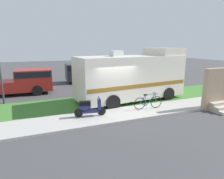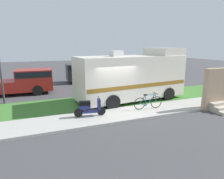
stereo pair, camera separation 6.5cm
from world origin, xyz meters
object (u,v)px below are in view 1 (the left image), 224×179
bicycle (148,102)px  pickup_truck_near (20,81)px  motorhome_rv (132,76)px  bottle_green (206,101)px  pickup_truck_far (88,72)px  scooter (89,107)px

bicycle → pickup_truck_near: pickup_truck_near is taller
motorhome_rv → bottle_green: motorhome_rv is taller
motorhome_rv → bottle_green: (3.91, -2.68, -1.44)m
motorhome_rv → pickup_truck_near: motorhome_rv is taller
bicycle → pickup_truck_near: bearing=134.9°
motorhome_rv → bicycle: (-0.14, -2.30, -1.16)m
bicycle → pickup_truck_far: size_ratio=0.29×
scooter → bicycle: bearing=-1.2°
bicycle → pickup_truck_far: (-0.77, 10.10, 0.48)m
pickup_truck_near → pickup_truck_far: (6.16, 3.13, 0.00)m
motorhome_rv → pickup_truck_near: size_ratio=1.27×
bicycle → pickup_truck_far: 10.14m
scooter → pickup_truck_near: 7.74m
pickup_truck_far → motorhome_rv: bearing=-83.3°
bottle_green → motorhome_rv: bearing=145.6°
pickup_truck_near → bottle_green: pickup_truck_near is taller
motorhome_rv → pickup_truck_far: bearing=96.7°
motorhome_rv → pickup_truck_far: 7.87m
motorhome_rv → bicycle: size_ratio=4.32×
bicycle → bottle_green: size_ratio=7.38×
bicycle → pickup_truck_far: bearing=94.4°
scooter → pickup_truck_far: 10.38m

